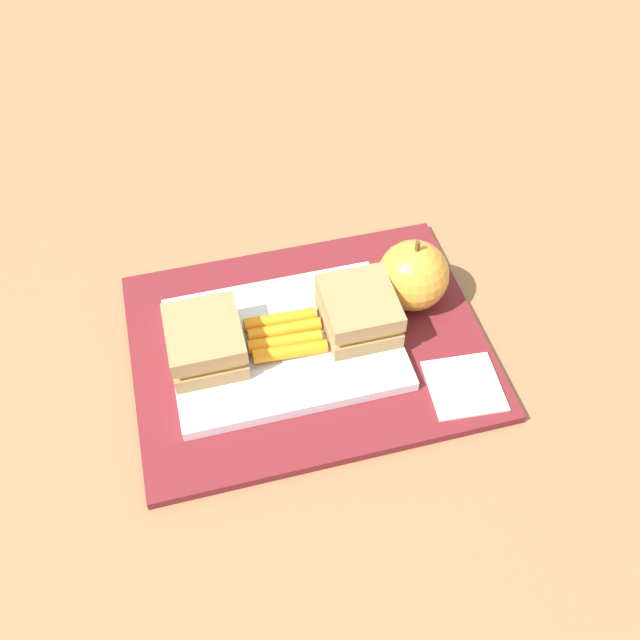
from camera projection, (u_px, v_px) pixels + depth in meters
ground_plane at (308, 348)px, 0.75m from camera, size 2.40×2.40×0.00m
lunchbag_mat at (308, 345)px, 0.74m from camera, size 0.36×0.28×0.01m
food_tray at (284, 343)px, 0.73m from camera, size 0.23×0.17×0.01m
sandwich_half_left at (205, 341)px, 0.70m from camera, size 0.07×0.08×0.04m
sandwich_half_right at (359, 311)px, 0.72m from camera, size 0.07×0.08×0.04m
carrot_sticks_bundle at (285, 335)px, 0.72m from camera, size 0.08×0.06×0.02m
apple at (413, 275)px, 0.75m from camera, size 0.08×0.08×0.09m
paper_napkin at (464, 386)px, 0.70m from camera, size 0.08×0.08×0.00m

